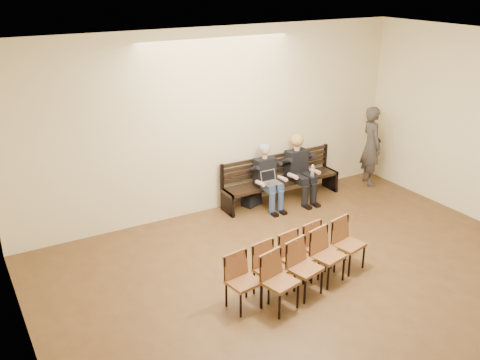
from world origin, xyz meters
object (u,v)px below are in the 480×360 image
object	(u,v)px
passerby	(372,140)
chair_row_front	(284,265)
seated_man	(267,178)
water_bottle	(312,177)
seated_woman	(299,170)
chair_row_back	(317,263)
bag	(251,199)
laptop	(272,184)
bench	(281,190)

from	to	relation	value
passerby	chair_row_front	distance (m)	4.80
seated_man	water_bottle	bearing A→B (deg)	-18.25
seated_woman	chair_row_back	xyz separation A→B (m)	(-1.70, -2.81, -0.23)
seated_man	passerby	world-z (taller)	passerby
passerby	bag	bearing A→B (deg)	102.40
water_bottle	chair_row_back	size ratio (longest dim) A/B	0.12
seated_man	water_bottle	size ratio (longest dim) A/B	5.10
bag	seated_woman	bearing A→B (deg)	-12.49
seated_man	passerby	size ratio (longest dim) A/B	0.62
laptop	chair_row_front	size ratio (longest dim) A/B	0.17
bench	laptop	world-z (taller)	laptop
chair_row_front	chair_row_back	bearing A→B (deg)	-33.65
seated_man	chair_row_front	bearing A→B (deg)	-117.79
seated_man	seated_woman	xyz separation A→B (m)	(0.77, 0.00, 0.02)
bench	water_bottle	bearing A→B (deg)	-42.24
seated_woman	water_bottle	xyz separation A→B (m)	(0.12, -0.29, -0.07)
water_bottle	bag	size ratio (longest dim) A/B	0.67
seated_man	chair_row_back	world-z (taller)	seated_man
water_bottle	chair_row_front	world-z (taller)	chair_row_front
seated_woman	bag	world-z (taller)	seated_woman
laptop	chair_row_back	size ratio (longest dim) A/B	0.16
water_bottle	bag	xyz separation A→B (m)	(-1.11, 0.51, -0.44)
bench	chair_row_back	size ratio (longest dim) A/B	1.29
bench	laptop	bearing A→B (deg)	-143.86
water_bottle	bench	bearing A→B (deg)	137.76
seated_man	chair_row_back	distance (m)	2.97
bag	chair_row_front	size ratio (longest dim) A/B	0.19
chair_row_front	seated_woman	bearing A→B (deg)	42.14
seated_man	bag	xyz separation A→B (m)	(-0.23, 0.22, -0.48)
bench	chair_row_front	size ratio (longest dim) A/B	1.35
bench	bag	xyz separation A→B (m)	(-0.66, 0.10, -0.09)
bag	chair_row_back	distance (m)	3.13
bench	chair_row_back	xyz separation A→B (m)	(-1.36, -2.93, 0.19)
seated_woman	chair_row_back	distance (m)	3.30
chair_row_front	water_bottle	bearing A→B (deg)	37.26
water_bottle	passerby	size ratio (longest dim) A/B	0.12
water_bottle	passerby	xyz separation A→B (m)	(1.76, 0.24, 0.43)
water_bottle	chair_row_back	world-z (taller)	chair_row_back
seated_man	water_bottle	xyz separation A→B (m)	(0.88, -0.29, -0.05)
seated_woman	passerby	xyz separation A→B (m)	(1.88, -0.05, 0.36)
passerby	chair_row_back	distance (m)	4.56
seated_woman	chair_row_back	world-z (taller)	seated_woman
passerby	chair_row_front	xyz separation A→B (m)	(-4.02, -2.56, -0.60)
bag	water_bottle	bearing A→B (deg)	-24.73
bench	seated_woman	size ratio (longest dim) A/B	2.03
seated_woman	bag	size ratio (longest dim) A/B	3.53
water_bottle	passerby	distance (m)	1.83
bench	chair_row_back	world-z (taller)	chair_row_back
seated_woman	water_bottle	size ratio (longest dim) A/B	5.30
bench	chair_row_front	bearing A→B (deg)	-123.50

